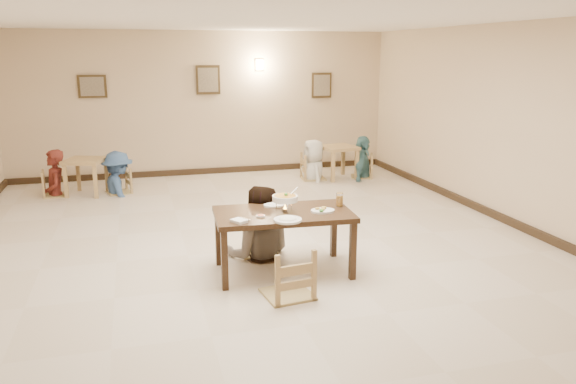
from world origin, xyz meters
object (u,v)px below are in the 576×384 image
object	(u,v)px
main_diner	(258,186)
bg_chair_rl	(314,155)
bg_diner_a	(52,150)
chair_far	(259,218)
bg_table_right	(338,153)
chair_near	(288,249)
drink_glass	(340,200)
bg_diner_c	(314,140)
bg_diner_d	(363,136)
bg_table_left	(86,166)
bg_chair_rr	(362,156)
bg_chair_ll	(54,172)
bg_chair_lr	(118,170)
bg_diner_b	(116,151)
curry_warmer	(285,199)
main_table	(283,218)

from	to	relation	value
main_diner	bg_chair_rl	size ratio (longest dim) A/B	1.84
main_diner	bg_diner_a	size ratio (longest dim) A/B	1.09
chair_far	bg_table_right	distance (m)	4.72
chair_near	drink_glass	xyz separation A→B (m)	(0.85, 0.73, 0.29)
bg_diner_c	chair_near	bearing A→B (deg)	-21.09
bg_diner_c	bg_diner_d	xyz separation A→B (m)	(1.04, -0.10, 0.05)
bg_table_left	bg_chair_rr	world-z (taller)	bg_chair_rr
bg_table_right	bg_chair_ll	world-z (taller)	bg_chair_ll
drink_glass	bg_chair_lr	size ratio (longest dim) A/B	0.19
bg_table_right	bg_diner_a	bearing A→B (deg)	-179.92
chair_far	main_diner	xyz separation A→B (m)	(-0.03, -0.08, 0.45)
chair_far	bg_diner_b	distance (m)	4.29
drink_glass	curry_warmer	bearing A→B (deg)	-176.18
curry_warmer	bg_table_right	world-z (taller)	curry_warmer
chair_near	bg_chair_ll	distance (m)	6.09
bg_table_right	bg_diner_d	bearing A→B (deg)	-4.17
drink_glass	bg_chair_lr	xyz separation A→B (m)	(-2.69, 4.51, -0.38)
main_diner	drink_glass	size ratio (longest dim) A/B	11.16
chair_near	bg_table_left	world-z (taller)	chair_near
main_diner	bg_chair_ll	xyz separation A→B (m)	(-2.91, 4.04, -0.48)
main_table	bg_chair_rl	world-z (taller)	bg_chair_rl
drink_glass	bg_diner_a	distance (m)	5.97
drink_glass	bg_chair_rr	bearing A→B (deg)	64.03
bg_chair_rl	bg_diner_b	xyz separation A→B (m)	(-3.87, -0.16, 0.29)
curry_warmer	bg_diner_c	world-z (taller)	bg_diner_c
bg_table_left	bg_chair_rr	bearing A→B (deg)	0.25
main_diner	bg_diner_c	xyz separation A→B (m)	(2.07, 4.11, -0.10)
bg_table_right	bg_diner_d	distance (m)	0.62
bg_table_left	bg_chair_rl	size ratio (longest dim) A/B	0.84
main_diner	bg_table_right	world-z (taller)	main_diner
main_table	drink_glass	xyz separation A→B (m)	(0.72, 0.06, 0.16)
main_table	bg_chair_ll	xyz separation A→B (m)	(-3.08, 4.66, -0.22)
main_table	bg_table_left	size ratio (longest dim) A/B	1.95
bg_diner_b	bg_table_right	bearing A→B (deg)	-107.98
bg_table_left	curry_warmer	bearing A→B (deg)	-61.00
chair_near	bg_diner_d	world-z (taller)	bg_diner_d
bg_diner_a	bg_table_right	bearing A→B (deg)	80.07
curry_warmer	drink_glass	distance (m)	0.70
bg_chair_rr	bg_diner_d	size ratio (longest dim) A/B	0.53
bg_chair_ll	bg_chair_rl	size ratio (longest dim) A/B	0.89
main_diner	bg_diner_b	xyz separation A→B (m)	(-1.80, 3.95, -0.14)
bg_table_left	bg_diner_d	bearing A→B (deg)	0.25
bg_table_left	bg_chair_rl	distance (m)	4.43
main_table	chair_far	world-z (taller)	chair_far
curry_warmer	bg_chair_rr	size ratio (longest dim) A/B	0.36
bg_diner_a	chair_near	bearing A→B (deg)	18.92
bg_chair_lr	curry_warmer	bearing A→B (deg)	8.65
curry_warmer	bg_table_left	bearing A→B (deg)	119.00
drink_glass	bg_chair_ll	bearing A→B (deg)	129.54
main_table	main_diner	xyz separation A→B (m)	(-0.16, 0.62, 0.26)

